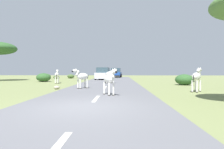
% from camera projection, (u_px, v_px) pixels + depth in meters
% --- Properties ---
extents(ground_plane, '(90.00, 90.00, 0.00)m').
position_uv_depth(ground_plane, '(82.00, 108.00, 7.25)').
color(ground_plane, olive).
extents(road, '(6.00, 64.00, 0.05)m').
position_uv_depth(road, '(90.00, 107.00, 7.24)').
color(road, slate).
rests_on(road, ground_plane).
extents(lane_markings, '(0.16, 56.00, 0.01)m').
position_uv_depth(lane_markings, '(85.00, 112.00, 6.24)').
color(lane_markings, silver).
rests_on(lane_markings, road).
extents(zebra_0, '(0.93, 1.42, 1.45)m').
position_uv_depth(zebra_0, '(109.00, 79.00, 10.58)').
color(zebra_0, silver).
rests_on(zebra_0, road).
extents(zebra_1, '(0.64, 1.58, 1.51)m').
position_uv_depth(zebra_1, '(57.00, 75.00, 20.65)').
color(zebra_1, silver).
rests_on(zebra_1, ground_plane).
extents(zebra_2, '(1.16, 1.32, 1.47)m').
position_uv_depth(zebra_2, '(82.00, 77.00, 14.39)').
color(zebra_2, silver).
rests_on(zebra_2, road).
extents(zebra_3, '(1.31, 1.35, 1.57)m').
position_uv_depth(zebra_3, '(111.00, 74.00, 20.14)').
color(zebra_3, silver).
rests_on(zebra_3, road).
extents(zebra_4, '(1.22, 1.49, 1.62)m').
position_uv_depth(zebra_4, '(197.00, 77.00, 12.61)').
color(zebra_4, silver).
rests_on(zebra_4, ground_plane).
extents(car_0, '(2.27, 4.46, 1.74)m').
position_uv_depth(car_0, '(116.00, 73.00, 37.00)').
color(car_0, '#1E479E').
rests_on(car_0, road).
extents(car_1, '(2.27, 4.46, 1.74)m').
position_uv_depth(car_1, '(103.00, 74.00, 28.48)').
color(car_1, silver).
rests_on(car_1, road).
extents(bush_0, '(0.95, 0.86, 0.57)m').
position_uv_depth(bush_0, '(56.00, 77.00, 30.77)').
color(bush_0, '#425B2D').
rests_on(bush_0, ground_plane).
extents(bush_1, '(1.17, 1.05, 0.70)m').
position_uv_depth(bush_1, '(71.00, 76.00, 33.23)').
color(bush_1, '#425B2D').
rests_on(bush_1, ground_plane).
extents(bush_2, '(1.42, 1.28, 0.85)m').
position_uv_depth(bush_2, '(46.00, 76.00, 31.42)').
color(bush_2, '#4C7038').
rests_on(bush_2, ground_plane).
extents(bush_3, '(1.72, 1.55, 1.03)m').
position_uv_depth(bush_3, '(44.00, 77.00, 23.67)').
color(bush_3, '#2D5628').
rests_on(bush_3, ground_plane).
extents(bush_4, '(1.70, 1.53, 1.02)m').
position_uv_depth(bush_4, '(184.00, 80.00, 18.37)').
color(bush_4, '#2D5628').
rests_on(bush_4, ground_plane).
extents(rock_1, '(0.43, 0.39, 0.26)m').
position_uv_depth(rock_1, '(57.00, 87.00, 14.34)').
color(rock_1, '#A89E8C').
rests_on(rock_1, ground_plane).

